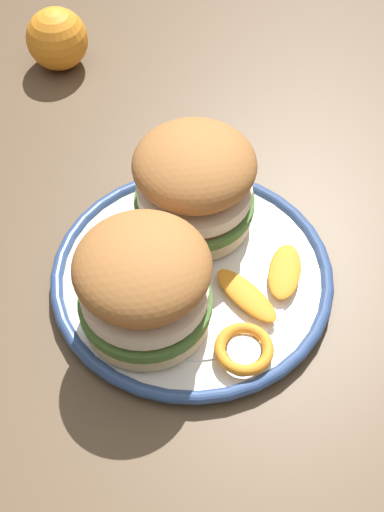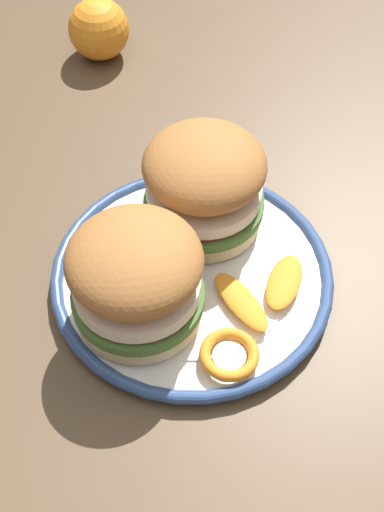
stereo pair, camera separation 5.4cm
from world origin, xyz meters
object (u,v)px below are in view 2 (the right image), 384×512
dinner_plate (192,276)px  sandwich_half_left (136,277)px  sandwich_half_right (204,183)px  whole_orange (99,29)px  dining_table (243,373)px

dinner_plate → sandwich_half_left: 0.09m
sandwich_half_left → sandwich_half_right: bearing=135.0°
dinner_plate → sandwich_half_left: size_ratio=1.64×
sandwich_half_left → whole_orange: sandwich_half_left is taller
dining_table → sandwich_half_right: bearing=-175.5°
dining_table → sandwich_half_left: size_ratio=7.74×
whole_orange → sandwich_half_right: bearing=7.0°
dining_table → whole_orange: 0.45m
dining_table → dinner_plate: 0.13m
whole_orange → dinner_plate: bearing=1.4°
dinner_plate → sandwich_half_right: size_ratio=1.66×
sandwich_half_left → sandwich_half_right: (-0.09, 0.09, 0.00)m
dining_table → sandwich_half_right: size_ratio=7.81×
dinner_plate → whole_orange: 0.37m
dining_table → whole_orange: whole_orange is taller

